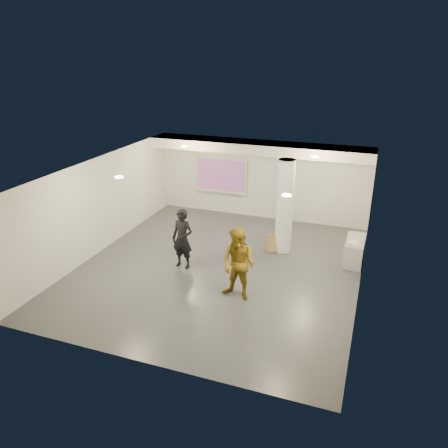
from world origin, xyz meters
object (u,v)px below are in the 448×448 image
at_px(column, 285,207).
at_px(woman, 183,239).
at_px(projection_screen, 221,175).
at_px(man, 239,264).
at_px(credenza, 354,251).

relative_size(column, woman, 1.66).
bearing_deg(column, projection_screen, 139.44).
height_order(column, man, column).
height_order(projection_screen, credenza, projection_screen).
relative_size(projection_screen, credenza, 1.64).
height_order(credenza, man, man).
distance_m(credenza, woman, 5.21).
bearing_deg(column, man, -98.11).
bearing_deg(man, credenza, 61.72).
distance_m(column, projection_screen, 4.08).
bearing_deg(man, column, 93.87).
distance_m(column, credenza, 2.49).
bearing_deg(projection_screen, woman, -83.26).
xyz_separation_m(projection_screen, woman, (0.56, -4.75, -0.63)).
xyz_separation_m(woman, man, (2.08, -1.10, 0.07)).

